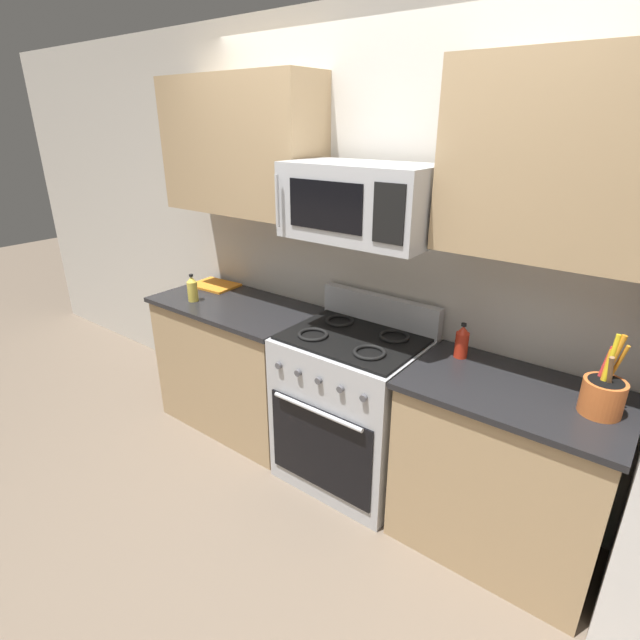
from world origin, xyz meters
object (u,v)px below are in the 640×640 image
object	(u,v)px
microwave	(360,202)
utensil_crock	(603,394)
bottle_hot_sauce	(462,342)
range_oven	(352,408)
bottle_oil	(192,289)
cutting_board	(215,285)

from	to	relation	value
microwave	utensil_crock	size ratio (longest dim) A/B	2.22
utensil_crock	microwave	bearing A→B (deg)	179.38
bottle_hot_sauce	utensil_crock	bearing A→B (deg)	-12.21
range_oven	utensil_crock	xyz separation A→B (m)	(1.20, 0.01, 0.52)
microwave	utensil_crock	distance (m)	1.37
range_oven	bottle_oil	distance (m)	1.31
range_oven	bottle_oil	size ratio (longest dim) A/B	5.96
microwave	cutting_board	bearing A→B (deg)	174.33
cutting_board	bottle_oil	world-z (taller)	bottle_oil
range_oven	utensil_crock	world-z (taller)	utensil_crock
microwave	bottle_oil	size ratio (longest dim) A/B	4.22
microwave	cutting_board	size ratio (longest dim) A/B	2.42
range_oven	cutting_board	distance (m)	1.40
microwave	bottle_hot_sauce	bearing A→B (deg)	13.22
bottle_hot_sauce	bottle_oil	size ratio (longest dim) A/B	1.00
cutting_board	bottle_oil	distance (m)	0.33
bottle_hot_sauce	microwave	bearing A→B (deg)	-166.78
cutting_board	bottle_oil	size ratio (longest dim) A/B	1.74
range_oven	bottle_oil	xyz separation A→B (m)	(-1.19, -0.14, 0.52)
bottle_hot_sauce	bottle_oil	distance (m)	1.76
utensil_crock	cutting_board	world-z (taller)	utensil_crock
range_oven	microwave	xyz separation A→B (m)	(-0.00, 0.03, 1.17)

